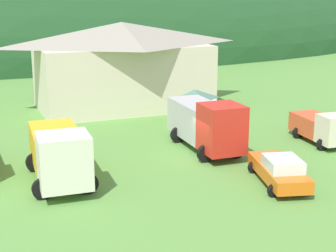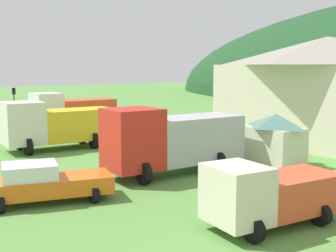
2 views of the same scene
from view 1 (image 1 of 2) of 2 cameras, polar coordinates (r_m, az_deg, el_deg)
ground_plane at (r=31.80m, az=3.45°, el=-3.86°), size 200.00×200.00×0.00m
forested_hill_backdrop at (r=94.66m, az=-14.10°, el=8.13°), size 142.99×60.00×36.12m
depot_building at (r=45.88m, az=-5.13°, el=6.91°), size 15.85×9.16×7.64m
play_shed_cream at (r=39.41m, az=3.01°, el=2.08°), size 3.04×2.28×2.95m
heavy_rig_striped at (r=28.24m, az=-12.10°, el=-2.91°), size 3.60×7.44×3.29m
crane_truck_red at (r=33.36m, az=4.33°, el=0.33°), size 3.30×7.62×3.53m
light_truck_cream at (r=36.53m, az=16.96°, el=-0.09°), size 2.83×5.25×2.33m
service_pickup_orange at (r=28.26m, az=12.35°, el=-4.82°), size 3.21×5.61×1.66m
traffic_cone_near_pickup at (r=36.87m, az=4.94°, el=-1.27°), size 0.36×0.36×0.58m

